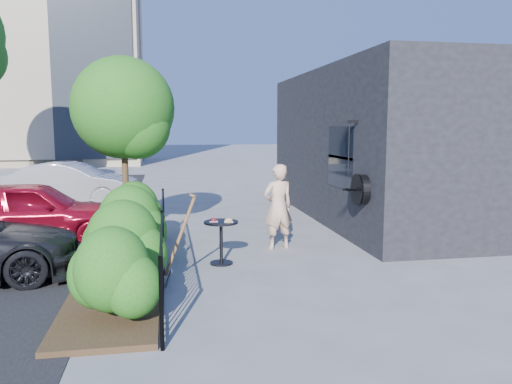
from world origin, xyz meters
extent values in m
plane|color=gray|center=(0.00, 0.00, 0.00)|extent=(120.00, 120.00, 0.00)
cube|color=black|center=(5.50, 4.50, 2.00)|extent=(6.00, 9.00, 4.00)
cube|color=black|center=(2.51, 2.40, 1.80)|extent=(0.04, 1.60, 1.40)
cube|color=black|center=(2.52, 2.40, 1.80)|extent=(0.05, 1.70, 0.06)
cylinder|color=black|center=(2.42, 0.90, 1.25)|extent=(0.18, 0.60, 0.60)
cylinder|color=black|center=(2.32, 0.90, 1.25)|extent=(0.03, 0.64, 0.64)
cube|color=black|center=(2.40, 1.40, 2.60)|extent=(0.25, 0.06, 0.06)
cylinder|color=black|center=(2.32, 1.40, 2.05)|extent=(0.02, 0.02, 1.05)
cylinder|color=black|center=(-1.50, -3.00, 0.55)|extent=(0.05, 0.05, 1.10)
cylinder|color=black|center=(-1.50, 0.00, 0.55)|extent=(0.05, 0.05, 1.10)
cylinder|color=black|center=(-1.50, 3.00, 0.55)|extent=(0.05, 0.05, 1.10)
cube|color=black|center=(-1.50, 0.00, 1.06)|extent=(0.03, 6.00, 0.03)
cube|color=black|center=(-1.50, 0.00, 0.10)|extent=(0.03, 6.00, 0.03)
cylinder|color=black|center=(-1.50, -2.90, 0.55)|extent=(0.02, 0.02, 1.04)
cylinder|color=black|center=(-1.50, -2.70, 0.55)|extent=(0.02, 0.02, 1.04)
cylinder|color=black|center=(-1.50, -2.50, 0.55)|extent=(0.02, 0.02, 1.04)
cylinder|color=black|center=(-1.50, -2.30, 0.55)|extent=(0.02, 0.02, 1.04)
cylinder|color=black|center=(-1.50, -2.10, 0.55)|extent=(0.02, 0.02, 1.04)
cylinder|color=black|center=(-1.50, -1.90, 0.55)|extent=(0.02, 0.02, 1.04)
cylinder|color=black|center=(-1.50, -1.70, 0.55)|extent=(0.02, 0.02, 1.04)
cylinder|color=black|center=(-1.50, -1.50, 0.55)|extent=(0.02, 0.02, 1.04)
cylinder|color=black|center=(-1.50, -1.30, 0.55)|extent=(0.02, 0.02, 1.04)
cylinder|color=black|center=(-1.50, -1.10, 0.55)|extent=(0.02, 0.02, 1.04)
cylinder|color=black|center=(-1.50, -0.90, 0.55)|extent=(0.02, 0.02, 1.04)
cylinder|color=black|center=(-1.50, -0.70, 0.55)|extent=(0.02, 0.02, 1.04)
cylinder|color=black|center=(-1.50, -0.50, 0.55)|extent=(0.02, 0.02, 1.04)
cylinder|color=black|center=(-1.50, -0.30, 0.55)|extent=(0.02, 0.02, 1.04)
cylinder|color=black|center=(-1.50, -0.10, 0.55)|extent=(0.02, 0.02, 1.04)
cylinder|color=black|center=(-1.50, 0.10, 0.55)|extent=(0.02, 0.02, 1.04)
cylinder|color=black|center=(-1.50, 0.30, 0.55)|extent=(0.02, 0.02, 1.04)
cylinder|color=black|center=(-1.50, 0.50, 0.55)|extent=(0.02, 0.02, 1.04)
cylinder|color=black|center=(-1.50, 0.70, 0.55)|extent=(0.02, 0.02, 1.04)
cylinder|color=black|center=(-1.50, 0.90, 0.55)|extent=(0.02, 0.02, 1.04)
cylinder|color=black|center=(-1.50, 1.10, 0.55)|extent=(0.02, 0.02, 1.04)
cylinder|color=black|center=(-1.50, 1.30, 0.55)|extent=(0.02, 0.02, 1.04)
cylinder|color=black|center=(-1.50, 1.50, 0.55)|extent=(0.02, 0.02, 1.04)
cylinder|color=black|center=(-1.50, 1.70, 0.55)|extent=(0.02, 0.02, 1.04)
cylinder|color=black|center=(-1.50, 1.90, 0.55)|extent=(0.02, 0.02, 1.04)
cylinder|color=black|center=(-1.50, 2.10, 0.55)|extent=(0.02, 0.02, 1.04)
cylinder|color=black|center=(-1.50, 2.30, 0.55)|extent=(0.02, 0.02, 1.04)
cylinder|color=black|center=(-1.50, 2.50, 0.55)|extent=(0.02, 0.02, 1.04)
cylinder|color=black|center=(-1.50, 2.70, 0.55)|extent=(0.02, 0.02, 1.04)
cylinder|color=black|center=(-1.50, 2.90, 0.55)|extent=(0.02, 0.02, 1.04)
cube|color=#382616|center=(-2.20, 0.00, 0.04)|extent=(1.30, 6.00, 0.08)
ellipsoid|color=#266316|center=(-2.10, -2.20, 0.70)|extent=(1.10, 1.10, 1.24)
ellipsoid|color=#266316|center=(-2.10, -0.60, 0.70)|extent=(1.10, 1.10, 1.24)
ellipsoid|color=#266316|center=(-2.10, 0.90, 0.70)|extent=(1.10, 1.10, 1.24)
ellipsoid|color=#266316|center=(-2.10, 2.30, 0.70)|extent=(1.10, 1.10, 1.24)
cylinder|color=#3F2B19|center=(-2.30, 2.80, 1.20)|extent=(0.14, 0.14, 2.40)
sphere|color=#266316|center=(-2.30, 2.80, 2.84)|extent=(2.20, 2.20, 2.20)
sphere|color=#266316|center=(-2.00, 2.60, 2.51)|extent=(1.43, 1.43, 1.43)
cylinder|color=black|center=(-0.46, 0.43, 0.78)|extent=(0.63, 0.63, 0.03)
cylinder|color=black|center=(-0.46, 0.43, 0.39)|extent=(0.06, 0.06, 0.75)
cylinder|color=black|center=(-0.46, 0.43, 0.02)|extent=(0.42, 0.42, 0.03)
cube|color=white|center=(-0.59, 0.46, 0.79)|extent=(0.17, 0.17, 0.01)
cube|color=white|center=(-0.32, 0.39, 0.79)|extent=(0.17, 0.17, 0.01)
torus|color=#470B15|center=(-0.59, 0.46, 0.82)|extent=(0.14, 0.14, 0.05)
torus|color=tan|center=(-0.32, 0.39, 0.82)|extent=(0.14, 0.14, 0.05)
imported|color=#DBAD8D|center=(0.82, 1.37, 0.87)|extent=(0.71, 0.53, 1.75)
cylinder|color=brown|center=(-1.22, -0.67, 0.80)|extent=(0.53, 0.05, 1.28)
cube|color=gray|center=(-1.41, -0.67, 0.11)|extent=(0.13, 0.19, 0.27)
cylinder|color=brown|center=(-1.02, -0.67, 1.43)|extent=(0.11, 0.11, 0.07)
imported|color=#A50D26|center=(-4.29, 2.83, 0.68)|extent=(4.03, 1.70, 1.36)
imported|color=#A8A8AD|center=(-4.42, 8.29, 0.68)|extent=(4.32, 2.13, 1.36)
camera|label=1|loc=(-1.41, -8.43, 2.51)|focal=35.00mm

